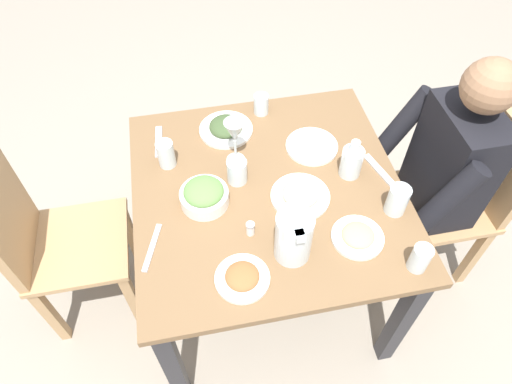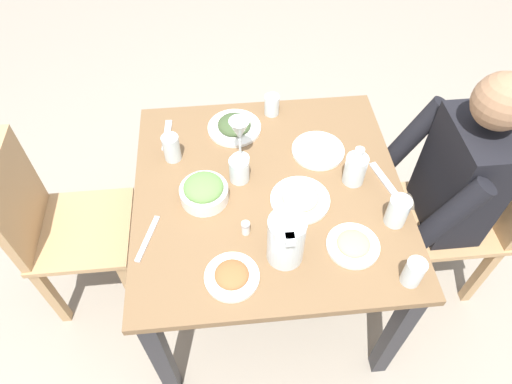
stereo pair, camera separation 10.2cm
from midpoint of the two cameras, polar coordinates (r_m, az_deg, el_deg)
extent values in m
plane|color=gray|center=(2.29, 2.49, -11.27)|extent=(8.00, 8.00, 0.00)
cube|color=brown|center=(1.70, 3.31, -0.10)|extent=(0.98, 0.98, 0.03)
cube|color=#232328|center=(1.90, 18.43, -16.41)|extent=(0.06, 0.06, 0.69)
cube|color=#232328|center=(2.33, 12.18, 3.51)|extent=(0.06, 0.06, 0.69)
cube|color=#232328|center=(1.80, -10.00, -19.51)|extent=(0.06, 0.06, 0.69)
cube|color=#232328|center=(2.26, -9.72, 1.94)|extent=(0.06, 0.06, 0.69)
cube|color=tan|center=(2.31, 27.23, -9.18)|extent=(0.04, 0.04, 0.43)
cube|color=tan|center=(2.46, 24.29, -2.45)|extent=(0.04, 0.04, 0.43)
cube|color=tan|center=(2.17, 19.37, -10.49)|extent=(0.04, 0.04, 0.43)
cube|color=tan|center=(2.33, 16.87, -3.23)|extent=(0.04, 0.04, 0.43)
cube|color=tan|center=(2.13, 23.82, -2.85)|extent=(0.40, 0.40, 0.03)
cube|color=tan|center=(2.07, 30.20, 1.31)|extent=(0.38, 0.04, 0.42)
cube|color=tan|center=(2.35, -21.50, -4.51)|extent=(0.04, 0.04, 0.43)
cube|color=tan|center=(2.18, -22.76, -11.87)|extent=(0.04, 0.04, 0.43)
cube|color=tan|center=(2.27, -13.29, -4.03)|extent=(0.04, 0.04, 0.43)
cube|color=tan|center=(2.09, -13.76, -11.67)|extent=(0.04, 0.04, 0.43)
cube|color=tan|center=(2.03, -19.45, -4.52)|extent=(0.40, 0.40, 0.03)
cube|color=tan|center=(1.92, -26.35, -1.01)|extent=(0.38, 0.04, 0.42)
cube|color=black|center=(1.93, 25.48, 1.68)|extent=(0.32, 0.20, 0.50)
sphere|color=#936B4C|center=(1.70, 29.73, 9.79)|extent=(0.19, 0.19, 0.19)
cylinder|color=#665B4C|center=(2.01, 18.90, -5.69)|extent=(0.11, 0.38, 0.11)
cylinder|color=#665B4C|center=(2.12, 12.70, -9.22)|extent=(0.10, 0.10, 0.46)
cylinder|color=black|center=(1.74, 24.08, -3.08)|extent=(0.08, 0.23, 0.37)
cylinder|color=#665B4C|center=(2.10, 17.54, -1.84)|extent=(0.11, 0.38, 0.11)
cylinder|color=#665B4C|center=(2.20, 11.67, -5.41)|extent=(0.10, 0.10, 0.46)
cylinder|color=black|center=(1.97, 20.05, 6.32)|extent=(0.08, 0.23, 0.37)
cylinder|color=silver|center=(1.45, 5.78, -5.95)|extent=(0.12, 0.12, 0.19)
cube|color=silver|center=(1.48, 5.34, -3.33)|extent=(0.02, 0.02, 0.11)
cube|color=silver|center=(1.35, 6.42, -5.95)|extent=(0.04, 0.03, 0.02)
cylinder|color=white|center=(1.64, -4.68, -0.25)|extent=(0.17, 0.17, 0.05)
ellipsoid|color=#608E47|center=(1.61, -4.76, 0.53)|extent=(0.14, 0.14, 0.06)
cylinder|color=white|center=(1.47, -1.00, -10.56)|extent=(0.18, 0.18, 0.01)
ellipsoid|color=#CC5B33|center=(1.46, -1.01, -10.28)|extent=(0.11, 0.11, 0.04)
cylinder|color=white|center=(1.58, 13.76, -6.56)|extent=(0.18, 0.18, 0.01)
ellipsoid|color=#E0C670|center=(1.57, 13.86, -6.28)|extent=(0.11, 0.11, 0.03)
cylinder|color=white|center=(1.66, 7.25, -1.04)|extent=(0.21, 0.21, 0.01)
ellipsoid|color=#B7AD89|center=(1.64, 7.30, -0.69)|extent=(0.13, 0.13, 0.04)
cylinder|color=white|center=(1.83, 9.30, 5.05)|extent=(0.21, 0.21, 0.01)
ellipsoid|color=white|center=(1.81, 9.37, 5.46)|extent=(0.13, 0.13, 0.05)
cylinder|color=white|center=(1.89, -1.15, 7.91)|extent=(0.22, 0.22, 0.01)
ellipsoid|color=#3D512D|center=(1.88, -1.16, 8.32)|extent=(0.13, 0.13, 0.05)
cylinder|color=silver|center=(1.95, 3.50, 10.68)|extent=(0.06, 0.06, 0.09)
cylinder|color=silver|center=(1.53, 20.80, -9.36)|extent=(0.06, 0.06, 0.10)
cylinder|color=silver|center=(1.77, -8.82, 5.38)|extent=(0.06, 0.06, 0.11)
cylinder|color=silver|center=(1.64, 18.88, -2.33)|extent=(0.07, 0.07, 0.11)
cylinder|color=silver|center=(1.68, -0.36, 2.70)|extent=(0.07, 0.07, 0.10)
cylinder|color=silver|center=(1.78, -0.30, 4.15)|extent=(0.07, 0.07, 0.01)
cylinder|color=silver|center=(1.74, -0.31, 5.34)|extent=(0.01, 0.01, 0.10)
cone|color=silver|center=(1.68, -0.32, 7.61)|extent=(0.08, 0.08, 0.09)
cylinder|color=silver|center=(1.72, 13.88, 2.67)|extent=(0.08, 0.08, 0.12)
cylinder|color=#993333|center=(1.73, 13.73, 2.15)|extent=(0.07, 0.07, 0.07)
cylinder|color=silver|center=(1.66, 14.41, 4.55)|extent=(0.03, 0.03, 0.04)
cylinder|color=white|center=(1.55, 0.59, -4.67)|extent=(0.03, 0.03, 0.04)
cylinder|color=#B2B2B7|center=(1.53, 0.60, -4.10)|extent=(0.03, 0.03, 0.01)
cube|color=silver|center=(1.89, -9.46, 6.93)|extent=(0.17, 0.04, 0.01)
cube|color=silver|center=(1.58, -11.51, -5.75)|extent=(0.18, 0.08, 0.01)
cube|color=silver|center=(1.79, 17.14, 1.49)|extent=(0.17, 0.07, 0.01)
camera|label=1|loc=(0.05, -88.23, 2.20)|focal=32.24mm
camera|label=2|loc=(0.05, 91.77, -2.20)|focal=32.24mm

